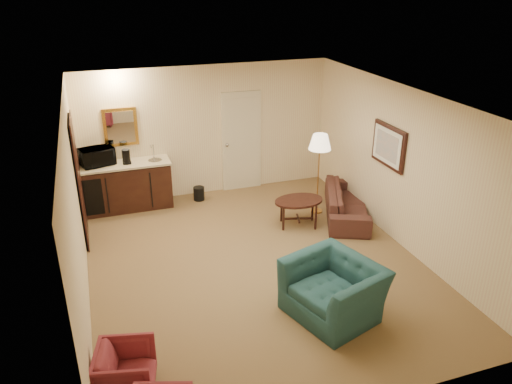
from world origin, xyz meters
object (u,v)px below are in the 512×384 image
(wetbar_cabinet, at_px, (128,186))
(coffee_maker, at_px, (126,157))
(sofa, at_px, (347,198))
(coffee_table, at_px, (298,212))
(rose_chair_near, at_px, (125,369))
(microwave, at_px, (97,155))
(waste_bin, at_px, (199,194))
(teal_armchair, at_px, (334,281))
(floor_lamp, at_px, (318,174))

(wetbar_cabinet, height_order, coffee_maker, coffee_maker)
(sofa, distance_m, coffee_table, 1.01)
(rose_chair_near, relative_size, microwave, 1.05)
(wetbar_cabinet, bearing_deg, rose_chair_near, -96.05)
(rose_chair_near, distance_m, waste_bin, 5.01)
(teal_armchair, bearing_deg, microwave, -166.13)
(sofa, xyz_separation_m, floor_lamp, (-0.45, 0.34, 0.41))
(coffee_table, bearing_deg, microwave, 151.40)
(wetbar_cabinet, distance_m, coffee_table, 3.29)
(waste_bin, relative_size, coffee_maker, 0.99)
(coffee_table, bearing_deg, wetbar_cabinet, 148.41)
(rose_chair_near, xyz_separation_m, floor_lamp, (3.85, 3.40, 0.46))
(wetbar_cabinet, height_order, coffee_table, wetbar_cabinet)
(wetbar_cabinet, xyz_separation_m, teal_armchair, (2.22, -4.21, 0.05))
(floor_lamp, relative_size, microwave, 2.61)
(coffee_maker, bearing_deg, microwave, 153.44)
(rose_chair_near, relative_size, floor_lamp, 0.40)
(sofa, relative_size, waste_bin, 6.83)
(wetbar_cabinet, height_order, rose_chair_near, wetbar_cabinet)
(sofa, bearing_deg, waste_bin, 80.89)
(floor_lamp, height_order, coffee_maker, floor_lamp)
(teal_armchair, distance_m, rose_chair_near, 2.78)
(waste_bin, bearing_deg, coffee_maker, 178.10)
(coffee_table, relative_size, waste_bin, 3.24)
(waste_bin, height_order, coffee_maker, coffee_maker)
(floor_lamp, distance_m, coffee_maker, 3.58)
(floor_lamp, bearing_deg, waste_bin, 147.99)
(wetbar_cabinet, relative_size, coffee_table, 1.87)
(microwave, bearing_deg, coffee_table, -45.60)
(teal_armchair, bearing_deg, rose_chair_near, -97.90)
(rose_chair_near, xyz_separation_m, coffee_maker, (0.53, 4.69, 0.75))
(wetbar_cabinet, bearing_deg, waste_bin, -2.97)
(sofa, height_order, waste_bin, sofa)
(rose_chair_near, relative_size, coffee_maker, 2.24)
(teal_armchair, height_order, floor_lamp, floor_lamp)
(rose_chair_near, xyz_separation_m, microwave, (0.01, 4.79, 0.81))
(floor_lamp, bearing_deg, wetbar_cabinet, 158.49)
(wetbar_cabinet, xyz_separation_m, waste_bin, (1.35, -0.07, -0.32))
(sofa, height_order, microwave, microwave)
(waste_bin, xyz_separation_m, coffee_maker, (-1.32, 0.04, 0.92))
(microwave, distance_m, coffee_maker, 0.53)
(wetbar_cabinet, bearing_deg, floor_lamp, -21.51)
(teal_armchair, distance_m, coffee_maker, 4.76)
(coffee_table, height_order, coffee_maker, coffee_maker)
(rose_chair_near, distance_m, coffee_maker, 4.78)
(waste_bin, xyz_separation_m, microwave, (-1.84, 0.14, 0.98))
(rose_chair_near, bearing_deg, wetbar_cabinet, 7.18)
(wetbar_cabinet, relative_size, floor_lamp, 1.06)
(sofa, relative_size, rose_chair_near, 3.00)
(coffee_table, height_order, microwave, microwave)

